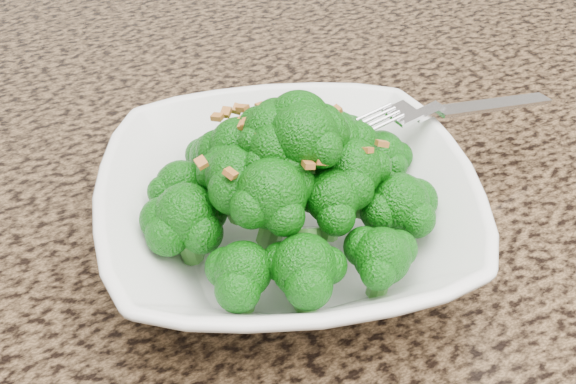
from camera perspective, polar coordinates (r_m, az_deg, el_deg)
granite_counter at (r=0.62m, az=8.62°, el=1.90°), size 1.64×1.04×0.03m
bowl at (r=0.49m, az=0.00°, el=-1.73°), size 0.32×0.32×0.06m
broccoli_pile at (r=0.45m, az=0.00°, el=4.89°), size 0.22×0.22×0.07m
garlic_topping at (r=0.43m, az=0.00°, el=9.35°), size 0.13×0.13×0.01m
fork at (r=0.54m, az=11.35°, el=6.34°), size 0.20×0.05×0.01m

